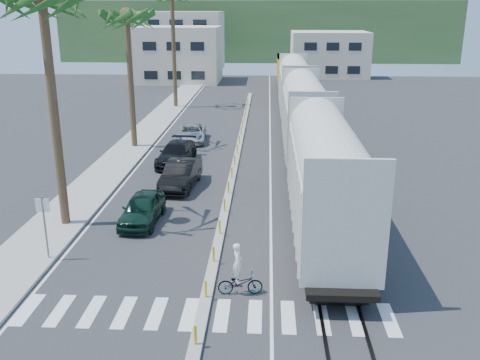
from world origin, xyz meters
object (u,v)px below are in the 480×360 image
(cyclist, at_px, (240,278))
(car_second, at_px, (181,174))
(car_lead, at_px, (142,209))
(street_sign, at_px, (44,219))

(cyclist, bearing_deg, car_second, 12.54)
(cyclist, bearing_deg, car_lead, 31.40)
(car_second, height_order, cyclist, cyclist)
(street_sign, xyz_separation_m, car_lead, (3.16, 4.60, -1.22))
(car_lead, bearing_deg, street_sign, -122.32)
(street_sign, bearing_deg, cyclist, -15.86)
(car_lead, height_order, cyclist, cyclist)
(street_sign, distance_m, car_lead, 5.72)
(street_sign, relative_size, car_lead, 0.67)
(street_sign, distance_m, cyclist, 8.99)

